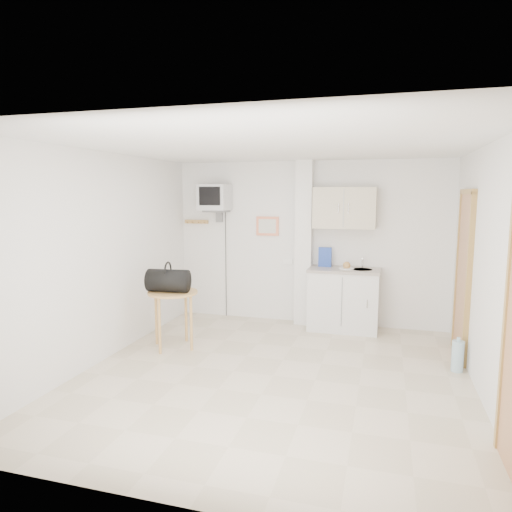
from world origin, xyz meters
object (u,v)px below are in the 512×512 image
(crt_television, at_px, (215,198))
(water_bottle, at_px, (458,356))
(duffel_bag, at_px, (168,280))
(round_table, at_px, (173,299))

(crt_television, relative_size, water_bottle, 5.39)
(duffel_bag, height_order, water_bottle, duffel_bag)
(crt_television, height_order, duffel_bag, crt_television)
(duffel_bag, xyz_separation_m, water_bottle, (3.51, 0.18, -0.72))
(round_table, xyz_separation_m, duffel_bag, (-0.04, -0.04, 0.25))
(duffel_bag, bearing_deg, round_table, 42.15)
(duffel_bag, distance_m, water_bottle, 3.58)
(round_table, bearing_deg, duffel_bag, -132.52)
(crt_television, height_order, round_table, crt_television)
(water_bottle, bearing_deg, duffel_bag, -177.12)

